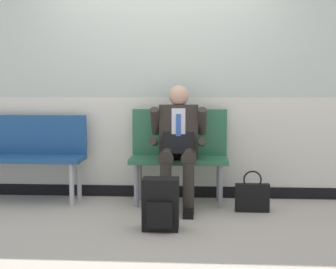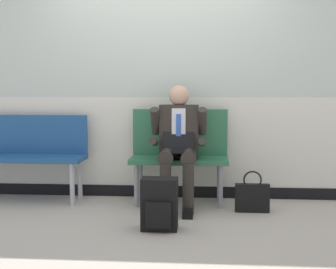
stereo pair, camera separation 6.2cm
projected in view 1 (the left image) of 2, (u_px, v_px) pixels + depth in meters
ground_plane at (158, 210)px, 4.53m from camera, size 18.00×18.00×0.00m
station_wall at (162, 58)px, 4.99m from camera, size 6.04×0.14×3.10m
bench_with_person at (179, 150)px, 4.80m from camera, size 1.01×0.42×0.99m
bench_empty at (21, 150)px, 4.91m from camera, size 1.39×0.42×0.92m
person_seated at (178, 143)px, 4.59m from camera, size 0.57×0.70×1.24m
backpack at (161, 205)px, 3.87m from camera, size 0.31×0.23×0.44m
handbag at (252, 197)px, 4.45m from camera, size 0.33×0.08×0.41m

